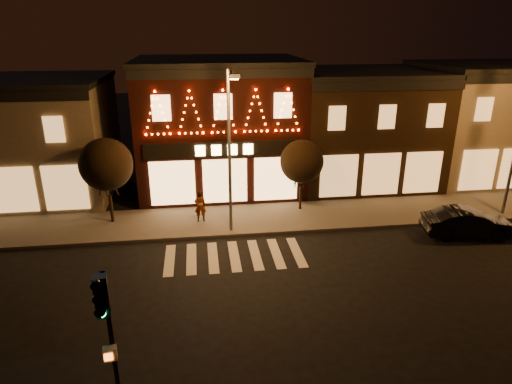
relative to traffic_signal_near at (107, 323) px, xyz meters
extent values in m
plane|color=black|center=(3.82, 5.22, -3.45)|extent=(120.00, 120.00, 0.00)
cube|color=#47423D|center=(5.82, 13.22, -3.37)|extent=(44.00, 4.00, 0.15)
cube|color=#6F614F|center=(-9.18, 19.22, 0.05)|extent=(12.00, 8.00, 7.00)
cube|color=black|center=(3.82, 19.22, 0.55)|extent=(10.00, 8.00, 8.00)
cube|color=black|center=(3.82, 19.22, 4.70)|extent=(10.20, 8.20, 0.30)
cube|color=black|center=(3.82, 15.17, 4.30)|extent=(10.00, 0.25, 0.50)
cube|color=black|center=(3.82, 15.12, 0.15)|extent=(9.00, 0.15, 0.90)
cube|color=#FFD87F|center=(3.82, 15.02, 0.15)|extent=(3.40, 0.08, 0.60)
cube|color=#362313|center=(13.32, 19.22, 0.15)|extent=(9.00, 8.00, 7.20)
cube|color=black|center=(13.32, 19.22, 3.90)|extent=(9.20, 8.20, 0.30)
cube|color=black|center=(13.32, 15.17, 3.50)|extent=(9.00, 0.25, 0.50)
cube|color=#6F614F|center=(22.32, 19.22, 0.30)|extent=(9.00, 8.00, 7.50)
cube|color=black|center=(22.32, 19.22, 4.20)|extent=(9.20, 8.20, 0.30)
cylinder|color=black|center=(0.02, 0.15, -0.96)|extent=(0.12, 0.12, 4.68)
cube|color=black|center=(-0.01, -0.08, 0.82)|extent=(0.37, 0.35, 1.07)
cylinder|color=#19FF72|center=(-0.04, -0.24, 0.46)|extent=(0.23, 0.09, 0.22)
cube|color=beige|center=(-0.01, -0.06, -0.86)|extent=(0.36, 0.27, 0.35)
cylinder|color=#59595E|center=(3.88, 11.82, 0.77)|extent=(0.16, 0.16, 8.14)
cylinder|color=#59595E|center=(3.96, 11.01, 4.74)|extent=(0.26, 1.63, 0.10)
cube|color=#59595E|center=(4.04, 10.20, 4.69)|extent=(0.53, 0.33, 0.18)
cube|color=orange|center=(4.04, 10.20, 4.58)|extent=(0.40, 0.24, 0.05)
cylinder|color=black|center=(-2.43, 13.72, -2.54)|extent=(0.17, 0.17, 1.51)
sphere|color=black|center=(-2.43, 13.72, -0.06)|extent=(2.77, 2.77, 2.77)
cylinder|color=black|center=(8.10, 14.13, -2.63)|extent=(0.15, 0.15, 1.34)
sphere|color=black|center=(8.10, 14.13, -0.43)|extent=(2.45, 2.45, 2.45)
imported|color=black|center=(15.84, 9.79, -2.72)|extent=(4.62, 2.15, 1.46)
imported|color=gray|center=(2.33, 13.12, -2.43)|extent=(0.64, 0.42, 1.74)
camera|label=1|loc=(2.39, -9.35, 6.73)|focal=31.30mm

